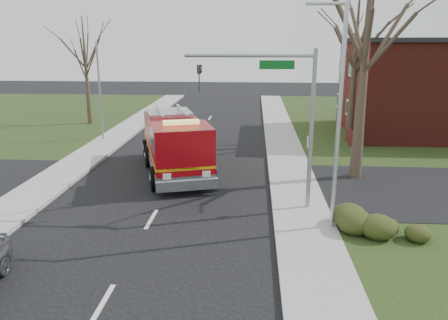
{
  "coord_description": "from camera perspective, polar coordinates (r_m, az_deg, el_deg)",
  "views": [
    {
      "loc": [
        4.12,
        -16.36,
        7.12
      ],
      "look_at": [
        2.84,
        2.11,
        2.0
      ],
      "focal_mm": 35.0,
      "sensor_mm": 36.0,
      "label": 1
    }
  ],
  "objects": [
    {
      "name": "ground",
      "position": [
        18.31,
        -9.46,
        -7.65
      ],
      "size": [
        120.0,
        120.0,
        0.0
      ],
      "primitive_type": "plane",
      "color": "black",
      "rests_on": "ground"
    },
    {
      "name": "sidewalk_right",
      "position": [
        17.93,
        10.39,
        -7.95
      ],
      "size": [
        2.4,
        80.0,
        0.15
      ],
      "primitive_type": "cube",
      "color": "#959690",
      "rests_on": "ground"
    },
    {
      "name": "sidewalk_left",
      "position": [
        20.59,
        -26.62,
        -6.27
      ],
      "size": [
        2.4,
        80.0,
        0.15
      ],
      "primitive_type": "cube",
      "color": "#959690",
      "rests_on": "ground"
    },
    {
      "name": "health_center_sign",
      "position": [
        30.2,
        16.08,
        2.93
      ],
      "size": [
        0.12,
        2.0,
        1.4
      ],
      "color": "#4B1211",
      "rests_on": "ground"
    },
    {
      "name": "hedge_corner",
      "position": [
        17.39,
        20.11,
        -7.63
      ],
      "size": [
        2.8,
        2.0,
        0.9
      ],
      "primitive_type": "ellipsoid",
      "color": "#293513",
      "rests_on": "lawn_right"
    },
    {
      "name": "bare_tree_near",
      "position": [
        23.0,
        18.16,
        15.46
      ],
      "size": [
        6.0,
        6.0,
        12.0
      ],
      "color": "#402E25",
      "rests_on": "ground"
    },
    {
      "name": "bare_tree_far",
      "position": [
        32.11,
        16.82,
        13.7
      ],
      "size": [
        5.25,
        5.25,
        10.5
      ],
      "color": "#402E25",
      "rests_on": "ground"
    },
    {
      "name": "bare_tree_left",
      "position": [
        39.03,
        -17.68,
        12.47
      ],
      "size": [
        4.5,
        4.5,
        9.0
      ],
      "color": "#402E25",
      "rests_on": "ground"
    },
    {
      "name": "traffic_signal_mast",
      "position": [
        18.05,
        7.45,
        7.65
      ],
      "size": [
        5.29,
        0.18,
        6.8
      ],
      "color": "gray",
      "rests_on": "ground"
    },
    {
      "name": "streetlight_pole",
      "position": [
        16.34,
        14.63,
        5.92
      ],
      "size": [
        1.48,
        0.16,
        8.4
      ],
      "color": "#B7BABF",
      "rests_on": "ground"
    },
    {
      "name": "utility_pole_far",
      "position": [
        32.46,
        -15.9,
        8.48
      ],
      "size": [
        0.14,
        0.14,
        7.0
      ],
      "primitive_type": "cylinder",
      "color": "gray",
      "rests_on": "ground"
    },
    {
      "name": "fire_engine",
      "position": [
        24.02,
        -6.36,
        1.92
      ],
      "size": [
        5.25,
        8.88,
        3.39
      ],
      "rotation": [
        0.0,
        0.0,
        0.3
      ],
      "color": "maroon",
      "rests_on": "ground"
    }
  ]
}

